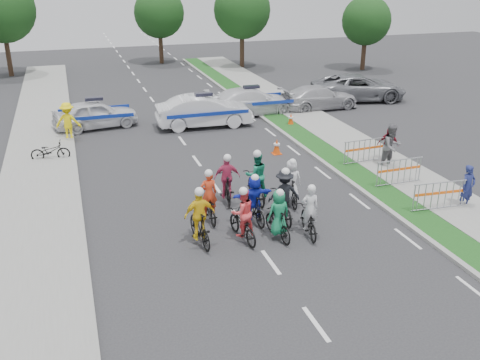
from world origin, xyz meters
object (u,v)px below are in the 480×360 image
object	(u,v)px
rider_2	(242,220)
spectator_0	(468,187)
police_car_1	(204,111)
civilian_sedan	(319,97)
barrier_1	(399,173)
tree_2	(366,21)
rider_9	(227,183)
police_car_2	(251,101)
rider_0	(309,218)
civilian_suv	(359,87)
rider_4	(284,200)
parked_bike	(50,151)
tree_3	(1,9)
barrier_2	(364,152)
tree_4	(159,13)
cone_0	(277,147)
rider_1	(278,219)
rider_6	(209,203)
barrier_0	(439,197)
marshal_hiviz	(68,121)
spectator_1	(392,147)
cone_1	(291,120)
rider_8	(256,182)
rider_5	(254,202)
rider_7	(291,186)
tree_1	(242,10)
rider_3	(200,222)
spectator_2	(388,145)
police_car_0	(95,114)

from	to	relation	value
rider_2	spectator_0	bearing A→B (deg)	170.53
police_car_1	civilian_sedan	world-z (taller)	police_car_1
barrier_1	tree_2	size ratio (longest dim) A/B	0.35
rider_9	police_car_2	bearing A→B (deg)	-104.04
rider_0	barrier_1	bearing A→B (deg)	-143.22
civilian_suv	police_car_1	bearing A→B (deg)	116.19
rider_4	police_car_1	bearing A→B (deg)	-84.51
parked_bike	rider_4	bearing A→B (deg)	-132.87
civilian_suv	tree_3	world-z (taller)	tree_3
barrier_2	tree_4	bearing A→B (deg)	97.63
rider_9	parked_bike	world-z (taller)	rider_9
rider_4	rider_9	xyz separation A→B (m)	(-1.36, 2.01, -0.03)
cone_0	parked_bike	size ratio (longest dim) A/B	0.42
rider_2	civilian_sedan	bearing A→B (deg)	-131.86
rider_1	rider_6	distance (m)	2.61
barrier_0	barrier_1	xyz separation A→B (m)	(0.00, 2.39, 0.00)
rider_4	rider_9	distance (m)	2.43
marshal_hiviz	barrier_2	xyz separation A→B (m)	(11.88, -7.50, -0.37)
rider_1	rider_4	bearing A→B (deg)	-126.20
spectator_1	cone_1	xyz separation A→B (m)	(-1.48, 7.15, -0.61)
rider_4	spectator_0	xyz separation A→B (m)	(6.46, -1.09, 0.06)
rider_2	rider_8	distance (m)	3.00
rider_0	rider_5	distance (m)	1.92
cone_1	civilian_suv	bearing A→B (deg)	32.53
rider_1	police_car_1	distance (m)	12.80
rider_7	barrier_1	bearing A→B (deg)	-171.07
barrier_0	rider_1	bearing A→B (deg)	-179.37
police_car_1	tree_1	size ratio (longest dim) A/B	0.73
rider_0	rider_4	size ratio (longest dim) A/B	0.92
rider_1	rider_5	size ratio (longest dim) A/B	0.97
rider_2	tree_4	bearing A→B (deg)	-103.92
rider_3	spectator_0	xyz separation A→B (m)	(9.51, -0.39, 0.06)
rider_0	rider_8	distance (m)	3.05
spectator_2	cone_1	distance (m)	6.66
civilian_suv	barrier_1	xyz separation A→B (m)	(-5.64, -13.01, -0.25)
rider_4	tree_2	xyz separation A→B (m)	(16.61, 23.55, 3.10)
spectator_2	parked_bike	world-z (taller)	spectator_2
rider_2	marshal_hiviz	world-z (taller)	marshal_hiviz
rider_3	cone_0	distance (m)	8.85
rider_1	civilian_suv	bearing A→B (deg)	-133.37
barrier_2	rider_0	bearing A→B (deg)	-134.06
civilian_suv	cone_0	size ratio (longest dim) A/B	8.31
spectator_0	parked_bike	bearing A→B (deg)	137.56
police_car_1	barrier_2	distance (m)	9.22
rider_5	rider_4	bearing A→B (deg)	165.16
rider_8	civilian_sedan	world-z (taller)	rider_8
police_car_1	rider_5	bearing A→B (deg)	176.36
barrier_2	parked_bike	xyz separation A→B (m)	(-12.75, 4.67, -0.13)
police_car_0	marshal_hiviz	size ratio (longest dim) A/B	2.32
rider_6	rider_0	bearing A→B (deg)	144.94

